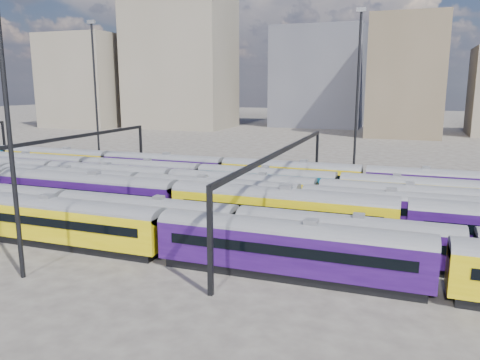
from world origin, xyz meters
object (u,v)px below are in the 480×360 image
(rake_1, at_px, (344,233))
(rake_0, at_px, (164,228))
(rake_2, at_px, (177,197))
(mast_2, at_px, (5,95))

(rake_1, bearing_deg, rake_0, -160.86)
(rake_1, xyz_separation_m, rake_2, (-18.36, 5.00, 0.50))
(rake_0, relative_size, mast_2, 5.08)
(rake_2, height_order, mast_2, mast_2)
(mast_2, bearing_deg, rake_2, 74.79)
(rake_0, bearing_deg, mast_2, -140.75)
(rake_1, relative_size, mast_2, 5.23)
(rake_0, xyz_separation_m, rake_1, (14.41, 5.00, -0.34))
(rake_2, distance_m, mast_2, 20.77)
(mast_2, bearing_deg, rake_1, 27.58)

